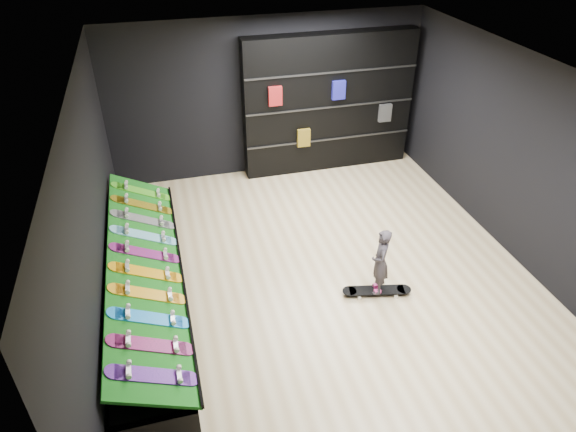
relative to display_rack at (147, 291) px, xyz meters
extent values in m
cube|color=beige|center=(2.55, 0.00, -0.25)|extent=(6.00, 7.00, 0.01)
cube|color=white|center=(2.55, 0.00, 2.75)|extent=(6.00, 7.00, 0.01)
cube|color=black|center=(2.55, 3.50, 1.25)|extent=(6.00, 0.02, 3.00)
cube|color=black|center=(2.55, -3.50, 1.25)|extent=(6.00, 0.02, 3.00)
cube|color=black|center=(-0.45, 0.00, 1.25)|extent=(0.02, 7.00, 3.00)
cube|color=black|center=(5.55, 0.00, 1.25)|extent=(0.02, 7.00, 3.00)
cube|color=#0D560E|center=(0.05, 0.00, 0.46)|extent=(0.92, 4.50, 0.46)
cube|color=black|center=(3.70, 3.32, 1.08)|extent=(3.33, 0.39, 2.66)
imported|color=black|center=(3.13, -0.62, 0.14)|extent=(0.23, 0.27, 0.60)
camera|label=1|loc=(0.48, -5.59, 4.70)|focal=32.00mm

